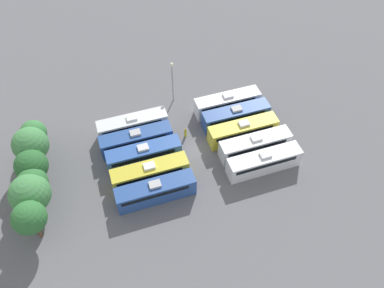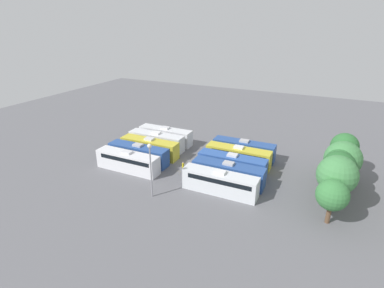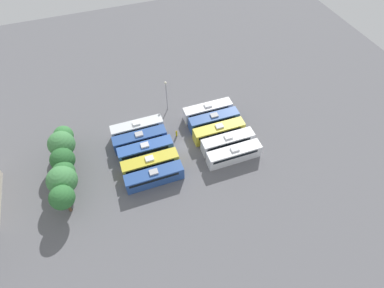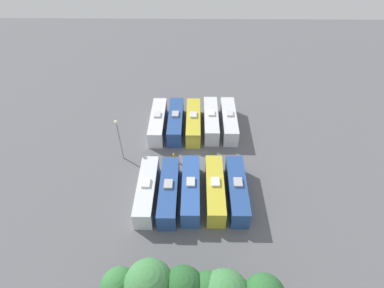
% 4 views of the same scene
% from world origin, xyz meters
% --- Properties ---
extents(ground_plane, '(129.17, 129.17, 0.00)m').
position_xyz_m(ground_plane, '(0.00, 0.00, 0.00)').
color(ground_plane, slate).
extents(bus_0, '(2.59, 11.11, 3.46)m').
position_xyz_m(bus_0, '(-6.72, -8.35, 1.71)').
color(bus_0, silver).
rests_on(bus_0, ground_plane).
extents(bus_1, '(2.59, 11.11, 3.46)m').
position_xyz_m(bus_1, '(-3.39, -8.44, 1.71)').
color(bus_1, silver).
rests_on(bus_1, ground_plane).
extents(bus_2, '(2.59, 11.11, 3.46)m').
position_xyz_m(bus_2, '(-0.09, -7.85, 1.71)').
color(bus_2, gold).
rests_on(bus_2, ground_plane).
extents(bus_3, '(2.59, 11.11, 3.46)m').
position_xyz_m(bus_3, '(3.21, -8.02, 1.71)').
color(bus_3, '#284C93').
rests_on(bus_3, ground_plane).
extents(bus_4, '(2.59, 11.11, 3.46)m').
position_xyz_m(bus_4, '(6.49, -7.85, 1.71)').
color(bus_4, silver).
rests_on(bus_4, ground_plane).
extents(bus_5, '(2.59, 11.11, 3.46)m').
position_xyz_m(bus_5, '(-6.61, 8.02, 1.71)').
color(bus_5, '#284C93').
rests_on(bus_5, ground_plane).
extents(bus_6, '(2.59, 11.11, 3.46)m').
position_xyz_m(bus_6, '(-3.38, 7.99, 1.71)').
color(bus_6, gold).
rests_on(bus_6, ground_plane).
extents(bus_7, '(2.59, 11.11, 3.46)m').
position_xyz_m(bus_7, '(0.15, 8.05, 1.71)').
color(bus_7, '#2D56A8').
rests_on(bus_7, ground_plane).
extents(bus_8, '(2.59, 11.11, 3.46)m').
position_xyz_m(bus_8, '(3.32, 8.48, 1.71)').
color(bus_8, '#284C93').
rests_on(bus_8, ground_plane).
extents(bus_9, '(2.59, 11.11, 3.46)m').
position_xyz_m(bus_9, '(6.52, 8.31, 1.71)').
color(bus_9, silver).
rests_on(bus_9, ground_plane).
extents(worker_person, '(0.36, 0.36, 1.77)m').
position_xyz_m(worker_person, '(3.05, 0.61, 0.82)').
color(worker_person, gold).
rests_on(worker_person, ground_plane).
extents(light_pole, '(0.60, 0.60, 8.07)m').
position_xyz_m(light_pole, '(11.66, 0.09, 5.45)').
color(light_pole, gray).
rests_on(light_pole, ground_plane).
extents(tree_0, '(4.28, 4.28, 6.90)m').
position_xyz_m(tree_0, '(-7.47, 23.91, 4.73)').
color(tree_0, brown).
rests_on(tree_0, ground_plane).
extents(tree_1, '(5.34, 5.34, 6.89)m').
position_xyz_m(tree_1, '(-3.55, 23.80, 4.21)').
color(tree_1, brown).
rests_on(tree_1, ground_plane).
extents(tree_2, '(4.08, 4.08, 6.28)m').
position_xyz_m(tree_2, '(-1.88, 23.39, 4.22)').
color(tree_2, brown).
rests_on(tree_2, ground_plane).
extents(tree_3, '(4.51, 4.51, 6.92)m').
position_xyz_m(tree_3, '(0.71, 23.26, 4.64)').
color(tree_3, brown).
rests_on(tree_3, ground_plane).
extents(tree_4, '(5.04, 5.04, 7.63)m').
position_xyz_m(tree_4, '(4.15, 23.06, 5.09)').
color(tree_4, brown).
rests_on(tree_4, ground_plane).
extents(tree_5, '(3.85, 3.85, 5.88)m').
position_xyz_m(tree_5, '(7.44, 22.81, 3.92)').
color(tree_5, brown).
rests_on(tree_5, ground_plane).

